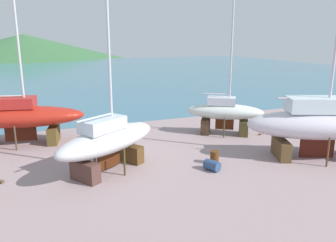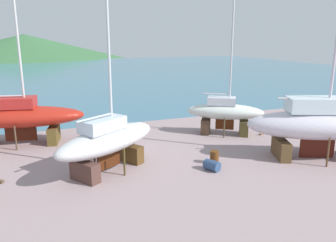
{
  "view_description": "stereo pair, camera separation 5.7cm",
  "coord_description": "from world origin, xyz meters",
  "px_view_note": "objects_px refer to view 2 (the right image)",
  "views": [
    {
      "loc": [
        -6.13,
        -21.32,
        8.02
      ],
      "look_at": [
        2.61,
        0.49,
        2.17
      ],
      "focal_mm": 36.06,
      "sensor_mm": 36.0,
      "label": 1
    },
    {
      "loc": [
        -6.08,
        -21.34,
        8.02
      ],
      "look_at": [
        2.61,
        0.49,
        2.17
      ],
      "focal_mm": 36.06,
      "sensor_mm": 36.0,
      "label": 2
    }
  ],
  "objects_px": {
    "sailboat_large_starboard": "(225,112)",
    "worker": "(116,135)",
    "barrel_ochre": "(214,157)",
    "barrel_by_slipway": "(212,165)",
    "sailboat_mid_port": "(108,140)",
    "sailboat_far_slipway": "(319,124)",
    "sailboat_small_center": "(19,116)"
  },
  "relations": [
    {
      "from": "worker",
      "to": "barrel_ochre",
      "type": "distance_m",
      "value": 7.82
    },
    {
      "from": "sailboat_mid_port",
      "to": "worker",
      "type": "xyz_separation_m",
      "value": [
        1.51,
        4.54,
        -1.13
      ]
    },
    {
      "from": "sailboat_small_center",
      "to": "worker",
      "type": "relative_size",
      "value": 9.93
    },
    {
      "from": "sailboat_small_center",
      "to": "barrel_by_slipway",
      "type": "distance_m",
      "value": 15.2
    },
    {
      "from": "sailboat_large_starboard",
      "to": "barrel_ochre",
      "type": "distance_m",
      "value": 7.31
    },
    {
      "from": "sailboat_mid_port",
      "to": "barrel_ochre",
      "type": "distance_m",
      "value": 6.98
    },
    {
      "from": "sailboat_large_starboard",
      "to": "worker",
      "type": "distance_m",
      "value": 9.41
    },
    {
      "from": "sailboat_large_starboard",
      "to": "barrel_by_slipway",
      "type": "height_order",
      "value": "sailboat_large_starboard"
    },
    {
      "from": "sailboat_far_slipway",
      "to": "barrel_by_slipway",
      "type": "relative_size",
      "value": 15.54
    },
    {
      "from": "sailboat_mid_port",
      "to": "sailboat_large_starboard",
      "type": "bearing_deg",
      "value": -10.26
    },
    {
      "from": "sailboat_mid_port",
      "to": "worker",
      "type": "relative_size",
      "value": 8.42
    },
    {
      "from": "sailboat_small_center",
      "to": "barrel_by_slipway",
      "type": "xyz_separation_m",
      "value": [
        11.09,
        -10.22,
        -1.85
      ]
    },
    {
      "from": "sailboat_large_starboard",
      "to": "worker",
      "type": "xyz_separation_m",
      "value": [
        -9.36,
        0.06,
        -1.03
      ]
    },
    {
      "from": "sailboat_large_starboard",
      "to": "barrel_ochre",
      "type": "relative_size",
      "value": 14.02
    },
    {
      "from": "sailboat_far_slipway",
      "to": "sailboat_small_center",
      "type": "distance_m",
      "value": 21.7
    },
    {
      "from": "sailboat_mid_port",
      "to": "sailboat_far_slipway",
      "type": "distance_m",
      "value": 13.97
    },
    {
      "from": "barrel_by_slipway",
      "to": "barrel_ochre",
      "type": "distance_m",
      "value": 1.25
    },
    {
      "from": "sailboat_large_starboard",
      "to": "barrel_ochre",
      "type": "xyz_separation_m",
      "value": [
        -4.2,
        -5.8,
        -1.47
      ]
    },
    {
      "from": "barrel_by_slipway",
      "to": "sailboat_far_slipway",
      "type": "bearing_deg",
      "value": -4.44
    },
    {
      "from": "sailboat_small_center",
      "to": "barrel_ochre",
      "type": "distance_m",
      "value": 15.09
    },
    {
      "from": "barrel_by_slipway",
      "to": "sailboat_mid_port",
      "type": "bearing_deg",
      "value": 158.6
    },
    {
      "from": "sailboat_mid_port",
      "to": "barrel_by_slipway",
      "type": "relative_size",
      "value": 14.99
    },
    {
      "from": "sailboat_small_center",
      "to": "worker",
      "type": "distance_m",
      "value": 7.57
    },
    {
      "from": "sailboat_large_starboard",
      "to": "sailboat_small_center",
      "type": "relative_size",
      "value": 0.71
    },
    {
      "from": "sailboat_mid_port",
      "to": "sailboat_small_center",
      "type": "distance_m",
      "value": 9.43
    },
    {
      "from": "barrel_by_slipway",
      "to": "sailboat_small_center",
      "type": "bearing_deg",
      "value": 137.32
    },
    {
      "from": "sailboat_large_starboard",
      "to": "worker",
      "type": "bearing_deg",
      "value": -147.7
    },
    {
      "from": "barrel_by_slipway",
      "to": "barrel_ochre",
      "type": "height_order",
      "value": "barrel_ochre"
    },
    {
      "from": "sailboat_small_center",
      "to": "sailboat_large_starboard",
      "type": "bearing_deg",
      "value": -0.15
    },
    {
      "from": "barrel_ochre",
      "to": "worker",
      "type": "bearing_deg",
      "value": 131.36
    },
    {
      "from": "sailboat_mid_port",
      "to": "sailboat_far_slipway",
      "type": "bearing_deg",
      "value": -44.76
    },
    {
      "from": "sailboat_large_starboard",
      "to": "barrel_by_slipway",
      "type": "bearing_deg",
      "value": -93.24
    }
  ]
}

